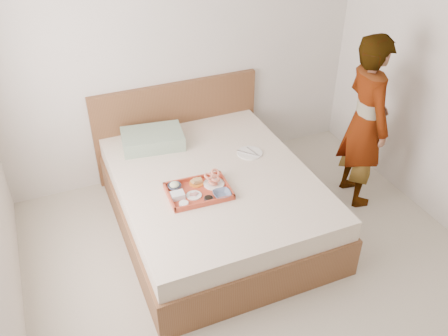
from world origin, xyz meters
TOP-DOWN VIEW (x-y plane):
  - ground at (0.00, 0.00)m, footprint 3.50×4.00m
  - wall_back at (0.00, 2.00)m, footprint 3.50×0.01m
  - bed at (-0.11, 1.00)m, footprint 1.65×2.00m
  - headboard at (-0.11, 1.97)m, footprint 1.65×0.06m
  - pillow at (-0.44, 1.65)m, footprint 0.59×0.44m
  - tray at (-0.31, 0.81)m, footprint 0.51×0.38m
  - prawn_plate at (-0.16, 0.86)m, footprint 0.18×0.18m
  - navy_bowl_big at (-0.16, 0.70)m, footprint 0.14×0.14m
  - sauce_dish at (-0.28, 0.68)m, footprint 0.07×0.07m
  - meat_plate at (-0.36, 0.78)m, footprint 0.13×0.13m
  - bread_plate at (-0.29, 0.92)m, footprint 0.12×0.12m
  - salad_bowl at (-0.47, 0.93)m, footprint 0.11×0.11m
  - plastic_tub at (-0.49, 0.81)m, footprint 0.11×0.09m
  - cheese_round at (-0.47, 0.70)m, footprint 0.07×0.07m
  - dinner_plate at (0.31, 1.18)m, footprint 0.29×0.29m
  - person at (1.27, 0.88)m, footprint 0.46×0.63m

SIDE VIEW (x-z plane):
  - ground at x=0.00m, z-range -0.01..0.01m
  - bed at x=-0.11m, z-range 0.00..0.53m
  - headboard at x=-0.11m, z-range 0.00..0.95m
  - dinner_plate at x=0.31m, z-range 0.53..0.54m
  - meat_plate at x=-0.36m, z-range 0.54..0.55m
  - bread_plate at x=-0.29m, z-range 0.54..0.55m
  - prawn_plate at x=-0.16m, z-range 0.54..0.55m
  - tray at x=-0.31m, z-range 0.53..0.57m
  - cheese_round at x=-0.47m, z-range 0.54..0.57m
  - sauce_dish at x=-0.28m, z-range 0.54..0.57m
  - salad_bowl at x=-0.47m, z-range 0.54..0.58m
  - navy_bowl_big at x=-0.16m, z-range 0.54..0.58m
  - plastic_tub at x=-0.49m, z-range 0.54..0.59m
  - pillow at x=-0.44m, z-range 0.53..0.66m
  - person at x=1.27m, z-range 0.00..1.59m
  - wall_back at x=0.00m, z-range 0.00..2.60m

